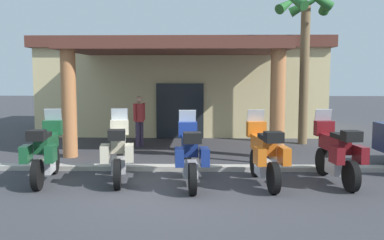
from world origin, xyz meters
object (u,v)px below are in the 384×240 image
(motorcycle_cream, at_px, (118,151))
(pedestrian, at_px, (139,117))
(motel_building, at_px, (184,84))
(motorcycle_maroon, at_px, (337,152))
(motorcycle_orange, at_px, (264,154))
(palm_tree_near_portico, at_px, (305,28))
(motorcycle_blue, at_px, (190,154))
(motorcycle_green, at_px, (45,152))

(motorcycle_cream, xyz_separation_m, pedestrian, (-0.20, 4.71, 0.30))
(motel_building, bearing_deg, motorcycle_maroon, -68.16)
(motorcycle_maroon, bearing_deg, motorcycle_orange, 90.29)
(motorcycle_maroon, relative_size, palm_tree_near_portico, 0.40)
(motorcycle_orange, bearing_deg, motel_building, 5.81)
(motel_building, distance_m, palm_tree_near_portico, 6.41)
(motorcycle_orange, height_order, palm_tree_near_portico, palm_tree_near_portico)
(motel_building, xyz_separation_m, pedestrian, (-1.29, -5.00, -1.01))
(motorcycle_orange, bearing_deg, palm_tree_near_portico, -27.33)
(motorcycle_cream, height_order, motorcycle_blue, same)
(motorcycle_green, height_order, motorcycle_blue, same)
(motorcycle_maroon, distance_m, pedestrian, 7.04)
(motel_building, relative_size, pedestrian, 6.81)
(motorcycle_blue, bearing_deg, motorcycle_green, 79.72)
(motorcycle_cream, bearing_deg, palm_tree_near_portico, -53.38)
(motorcycle_maroon, xyz_separation_m, palm_tree_near_portico, (0.51, 5.55, 3.34))
(motorcycle_cream, bearing_deg, motorcycle_green, 85.36)
(palm_tree_near_portico, bearing_deg, motel_building, 135.86)
(pedestrian, bearing_deg, motorcycle_cream, -51.44)
(motorcycle_cream, relative_size, motorcycle_maroon, 1.00)
(motorcycle_green, relative_size, pedestrian, 1.28)
(motorcycle_blue, height_order, motorcycle_maroon, same)
(motel_building, xyz_separation_m, motorcycle_orange, (2.20, -9.97, -1.32))
(motorcycle_maroon, xyz_separation_m, pedestrian, (-5.15, 4.79, 0.30))
(motorcycle_cream, distance_m, pedestrian, 4.73)
(motorcycle_green, height_order, motorcycle_orange, same)
(motorcycle_orange, bearing_deg, pedestrian, 28.46)
(motorcycle_cream, distance_m, motorcycle_blue, 1.69)
(motorcycle_maroon, bearing_deg, motel_building, 15.46)
(motorcycle_cream, xyz_separation_m, motorcycle_maroon, (4.95, -0.08, 0.00))
(motorcycle_blue, xyz_separation_m, palm_tree_near_portico, (3.81, 5.86, 3.34))
(motel_building, bearing_deg, motorcycle_cream, -96.09)
(motorcycle_cream, height_order, motorcycle_maroon, same)
(palm_tree_near_portico, bearing_deg, motorcycle_orange, -110.67)
(motel_building, xyz_separation_m, motorcycle_cream, (-1.09, -9.71, -1.32))
(motel_building, height_order, motorcycle_orange, motel_building)
(motorcycle_cream, relative_size, motorcycle_blue, 1.00)
(motorcycle_green, distance_m, motorcycle_blue, 3.31)
(motorcycle_green, distance_m, motorcycle_cream, 1.65)
(motel_building, relative_size, motorcycle_cream, 5.32)
(palm_tree_near_portico, bearing_deg, motorcycle_cream, -134.95)
(motorcycle_orange, xyz_separation_m, motorcycle_maroon, (1.65, 0.18, 0.00))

